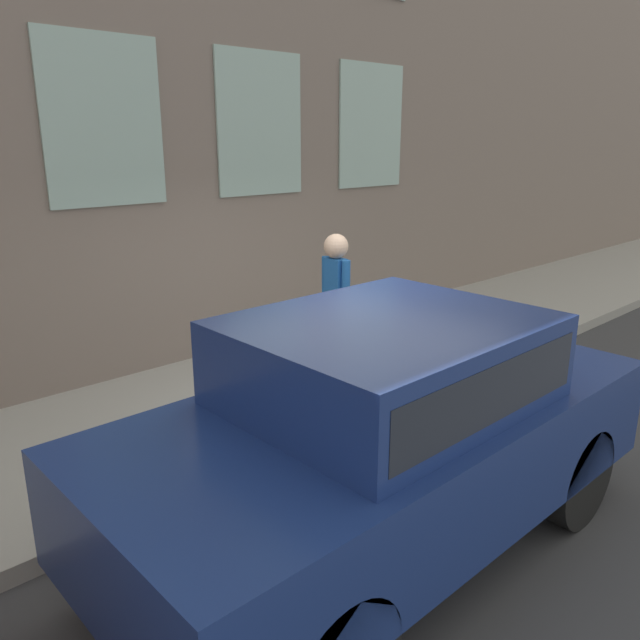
% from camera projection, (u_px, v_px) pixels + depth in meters
% --- Properties ---
extents(ground_plane, '(80.00, 80.00, 0.00)m').
position_uv_depth(ground_plane, '(351.00, 437.00, 6.30)').
color(ground_plane, '#38383A').
extents(sidewalk, '(2.75, 60.00, 0.15)m').
position_uv_depth(sidewalk, '(267.00, 391.00, 7.25)').
color(sidewalk, '#9E9B93').
rests_on(sidewalk, ground_plane).
extents(building_facade, '(0.33, 40.00, 8.16)m').
position_uv_depth(building_facade, '(177.00, 31.00, 7.19)').
color(building_facade, gray).
rests_on(building_facade, ground_plane).
extents(fire_hydrant, '(0.35, 0.46, 0.78)m').
position_uv_depth(fire_hydrant, '(303.00, 371.00, 6.53)').
color(fire_hydrant, gray).
rests_on(fire_hydrant, sidewalk).
extents(person, '(0.42, 0.28, 1.73)m').
position_uv_depth(person, '(336.00, 294.00, 7.08)').
color(person, '#232328').
rests_on(person, sidewalk).
extents(parked_car_navy_near, '(1.89, 4.22, 1.75)m').
position_uv_depth(parked_car_navy_near, '(385.00, 424.00, 4.37)').
color(parked_car_navy_near, black).
rests_on(parked_car_navy_near, ground_plane).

